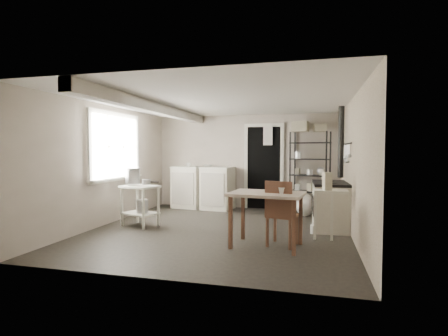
% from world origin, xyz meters
% --- Properties ---
extents(floor, '(5.00, 5.00, 0.00)m').
position_xyz_m(floor, '(0.00, 0.00, 0.00)').
color(floor, black).
rests_on(floor, ground).
extents(ceiling, '(5.00, 5.00, 0.00)m').
position_xyz_m(ceiling, '(0.00, 0.00, 2.30)').
color(ceiling, silver).
rests_on(ceiling, wall_back).
extents(wall_back, '(4.50, 0.02, 2.30)m').
position_xyz_m(wall_back, '(0.00, 2.50, 1.15)').
color(wall_back, '#BDB1A1').
rests_on(wall_back, ground).
extents(wall_front, '(4.50, 0.02, 2.30)m').
position_xyz_m(wall_front, '(0.00, -2.50, 1.15)').
color(wall_front, '#BDB1A1').
rests_on(wall_front, ground).
extents(wall_left, '(0.02, 5.00, 2.30)m').
position_xyz_m(wall_left, '(-2.25, 0.00, 1.15)').
color(wall_left, '#BDB1A1').
rests_on(wall_left, ground).
extents(wall_right, '(0.02, 5.00, 2.30)m').
position_xyz_m(wall_right, '(2.25, 0.00, 1.15)').
color(wall_right, '#BDB1A1').
rests_on(wall_right, ground).
extents(window, '(0.12, 1.76, 1.28)m').
position_xyz_m(window, '(-2.22, 0.20, 1.50)').
color(window, white).
rests_on(window, wall_left).
extents(doorway, '(0.96, 0.10, 2.08)m').
position_xyz_m(doorway, '(0.45, 2.47, 1.00)').
color(doorway, white).
rests_on(doorway, ground).
extents(ceiling_beam, '(0.18, 5.00, 0.18)m').
position_xyz_m(ceiling_beam, '(-1.20, 0.00, 2.20)').
color(ceiling_beam, white).
rests_on(ceiling_beam, ceiling).
extents(wallpaper_panel, '(0.01, 5.00, 2.30)m').
position_xyz_m(wallpaper_panel, '(2.24, 0.00, 1.15)').
color(wallpaper_panel, '#BAAE97').
rests_on(wallpaper_panel, wall_right).
extents(utensil_rail, '(0.06, 1.20, 0.44)m').
position_xyz_m(utensil_rail, '(2.19, 0.60, 1.55)').
color(utensil_rail, '#BCBDBF').
rests_on(utensil_rail, wall_right).
extents(prep_table, '(0.79, 0.67, 0.76)m').
position_xyz_m(prep_table, '(-1.55, -0.05, 0.40)').
color(prep_table, white).
rests_on(prep_table, ground).
extents(stockpot, '(0.35, 0.35, 0.30)m').
position_xyz_m(stockpot, '(-1.73, -0.00, 0.94)').
color(stockpot, '#BCBDBF').
rests_on(stockpot, prep_table).
extents(saucepan, '(0.22, 0.22, 0.09)m').
position_xyz_m(saucepan, '(-1.36, -0.14, 0.85)').
color(saucepan, '#BCBDBF').
rests_on(saucepan, prep_table).
extents(bucket, '(0.26, 0.26, 0.24)m').
position_xyz_m(bucket, '(-1.48, -0.09, 0.39)').
color(bucket, '#BCBDBF').
rests_on(bucket, prep_table).
extents(base_cabinets, '(1.63, 0.84, 1.03)m').
position_xyz_m(base_cabinets, '(-1.01, 2.18, 0.46)').
color(base_cabinets, silver).
rests_on(base_cabinets, ground).
extents(mixing_bowl, '(0.34, 0.34, 0.07)m').
position_xyz_m(mixing_bowl, '(-0.88, 2.18, 0.95)').
color(mixing_bowl, silver).
rests_on(mixing_bowl, base_cabinets).
extents(counter_cup, '(0.15, 0.15, 0.10)m').
position_xyz_m(counter_cup, '(-1.34, 2.08, 0.97)').
color(counter_cup, silver).
rests_on(counter_cup, base_cabinets).
extents(shelf_rack, '(0.94, 0.60, 1.85)m').
position_xyz_m(shelf_rack, '(1.55, 2.18, 0.95)').
color(shelf_rack, black).
rests_on(shelf_rack, ground).
extents(shelf_jar, '(0.10, 0.10, 0.19)m').
position_xyz_m(shelf_jar, '(1.30, 2.12, 1.37)').
color(shelf_jar, silver).
rests_on(shelf_jar, shelf_rack).
extents(storage_box_a, '(0.39, 0.36, 0.24)m').
position_xyz_m(storage_box_a, '(1.32, 2.19, 2.01)').
color(storage_box_a, beige).
rests_on(storage_box_a, shelf_rack).
extents(storage_box_b, '(0.29, 0.27, 0.17)m').
position_xyz_m(storage_box_b, '(1.76, 2.18, 1.99)').
color(storage_box_b, beige).
rests_on(storage_box_b, shelf_rack).
extents(stove, '(0.64, 1.10, 0.85)m').
position_xyz_m(stove, '(1.92, 0.60, 0.44)').
color(stove, silver).
rests_on(stove, ground).
extents(stovepipe, '(0.14, 0.14, 1.37)m').
position_xyz_m(stovepipe, '(2.13, 1.06, 1.59)').
color(stovepipe, black).
rests_on(stovepipe, stove).
extents(side_ledge, '(0.53, 0.29, 0.80)m').
position_xyz_m(side_ledge, '(1.89, -0.27, 0.43)').
color(side_ledge, white).
rests_on(side_ledge, ground).
extents(oats_box, '(0.15, 0.21, 0.28)m').
position_xyz_m(oats_box, '(1.83, -0.27, 1.01)').
color(oats_box, beige).
rests_on(oats_box, side_ledge).
extents(work_table, '(1.14, 0.86, 0.81)m').
position_xyz_m(work_table, '(0.95, -0.89, 0.38)').
color(work_table, beige).
rests_on(work_table, ground).
extents(table_cup, '(0.10, 0.10, 0.09)m').
position_xyz_m(table_cup, '(1.18, -0.98, 0.81)').
color(table_cup, silver).
rests_on(table_cup, work_table).
extents(chair, '(0.49, 0.51, 0.99)m').
position_xyz_m(chair, '(1.17, -0.77, 0.48)').
color(chair, brown).
rests_on(chair, ground).
extents(flour_sack, '(0.50, 0.46, 0.49)m').
position_xyz_m(flour_sack, '(1.46, 1.71, 0.24)').
color(flour_sack, white).
rests_on(flour_sack, ground).
extents(floor_crock, '(0.15, 0.15, 0.15)m').
position_xyz_m(floor_crock, '(1.64, 0.13, 0.07)').
color(floor_crock, silver).
rests_on(floor_crock, ground).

